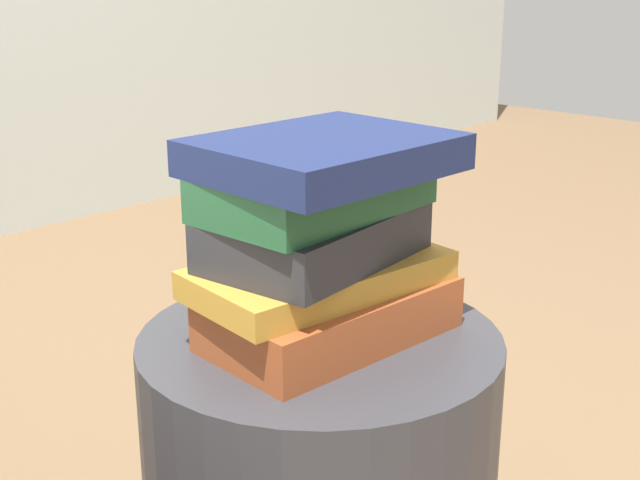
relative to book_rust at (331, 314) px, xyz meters
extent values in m
cube|color=#994723|center=(0.00, 0.00, 0.00)|extent=(0.29, 0.18, 0.06)
cube|color=#B7842D|center=(0.00, 0.02, 0.05)|extent=(0.31, 0.19, 0.03)
cube|color=#28282D|center=(-0.01, 0.02, 0.09)|extent=(0.26, 0.19, 0.06)
cube|color=#1E512D|center=(0.00, 0.02, 0.14)|extent=(0.26, 0.16, 0.05)
cube|color=#19234C|center=(-0.01, 0.00, 0.18)|extent=(0.26, 0.21, 0.04)
camera|label=1|loc=(-0.67, -0.62, 0.38)|focal=48.68mm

